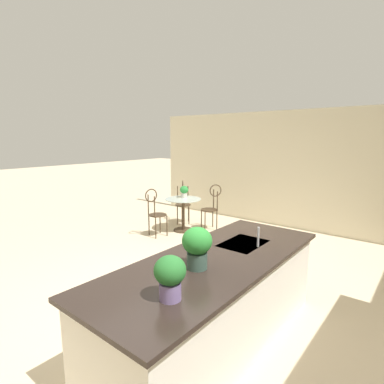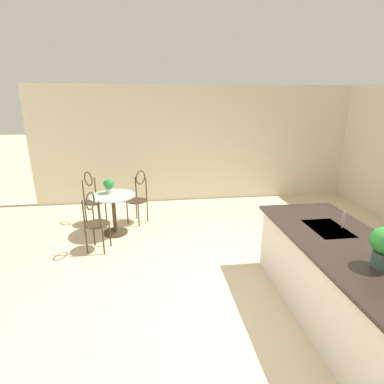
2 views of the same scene
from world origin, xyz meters
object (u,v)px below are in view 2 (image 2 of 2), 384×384
at_px(chair_by_island, 93,196).
at_px(chair_toward_desk, 95,219).
at_px(potted_plant_on_table, 109,185).
at_px(bistro_table, 114,211).
at_px(chair_near_window, 138,195).

relative_size(chair_by_island, chair_toward_desk, 1.00).
bearing_deg(potted_plant_on_table, chair_by_island, -136.51).
relative_size(bistro_table, chair_by_island, 0.77).
bearing_deg(chair_toward_desk, chair_near_window, 151.97).
bearing_deg(chair_toward_desk, bistro_table, 163.01).
bearing_deg(chair_near_window, potted_plant_on_table, -51.85).
relative_size(chair_by_island, potted_plant_on_table, 3.87).
relative_size(chair_near_window, chair_by_island, 1.00).
relative_size(bistro_table, chair_near_window, 0.77).
bearing_deg(chair_near_window, bistro_table, -39.72).
bearing_deg(bistro_table, chair_near_window, 140.28).
height_order(chair_near_window, potted_plant_on_table, chair_near_window).
bearing_deg(chair_by_island, bistro_table, 40.84).
bearing_deg(bistro_table, potted_plant_on_table, -150.01).
distance_m(chair_near_window, potted_plant_on_table, 0.70).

